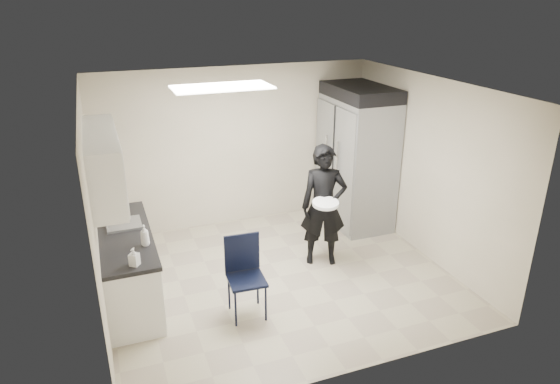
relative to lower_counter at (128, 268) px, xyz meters
name	(u,v)px	position (x,y,z in m)	size (l,w,h in m)	color
floor	(280,277)	(1.95, -0.20, -0.43)	(4.50, 4.50, 0.00)	tan
ceiling	(280,87)	(1.95, -0.20, 2.17)	(4.50, 4.50, 0.00)	silver
back_wall	(236,147)	(1.95, 1.80, 0.87)	(4.50, 4.50, 0.00)	beige
left_wall	(94,215)	(-0.30, -0.20, 0.87)	(4.00, 4.00, 0.00)	beige
right_wall	(427,169)	(4.20, -0.20, 0.87)	(4.00, 4.00, 0.00)	beige
ceiling_panel	(222,87)	(1.35, 0.20, 2.14)	(1.20, 0.60, 0.02)	white
lower_counter	(128,268)	(0.00, 0.00, 0.00)	(0.60, 1.90, 0.86)	silver
countertop	(124,236)	(0.00, 0.00, 0.46)	(0.64, 1.95, 0.05)	black
sink	(124,228)	(0.02, 0.25, 0.44)	(0.42, 0.40, 0.14)	gray
faucet	(106,220)	(-0.18, 0.25, 0.59)	(0.02, 0.02, 0.24)	silver
upper_cabinets	(103,164)	(-0.13, 0.00, 1.40)	(0.35, 1.80, 0.75)	silver
towel_dispenser	(96,153)	(-0.19, 1.15, 1.19)	(0.22, 0.30, 0.35)	black
notice_sticker_left	(95,217)	(-0.29, -0.10, 0.79)	(0.00, 0.12, 0.07)	yellow
notice_sticker_right	(95,214)	(-0.29, 0.10, 0.75)	(0.00, 0.12, 0.07)	yellow
commercial_fridge	(356,162)	(3.78, 1.07, 0.62)	(0.80, 1.35, 2.10)	gray
fridge_compressor	(361,92)	(3.78, 1.07, 1.77)	(0.80, 1.35, 0.20)	black
folding_chair	(247,280)	(1.28, -0.87, 0.05)	(0.43, 0.43, 0.96)	black
man_tuxedo	(324,206)	(2.68, 0.00, 0.44)	(0.64, 0.43, 1.74)	black
bucket_lid	(326,203)	(2.59, -0.24, 0.59)	(0.36, 0.36, 0.04)	silver
soap_bottle_a	(145,235)	(0.21, -0.40, 0.61)	(0.10, 0.10, 0.26)	white
soap_bottle_b	(134,257)	(0.05, -0.83, 0.58)	(0.09, 0.09, 0.21)	#B2B2BE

